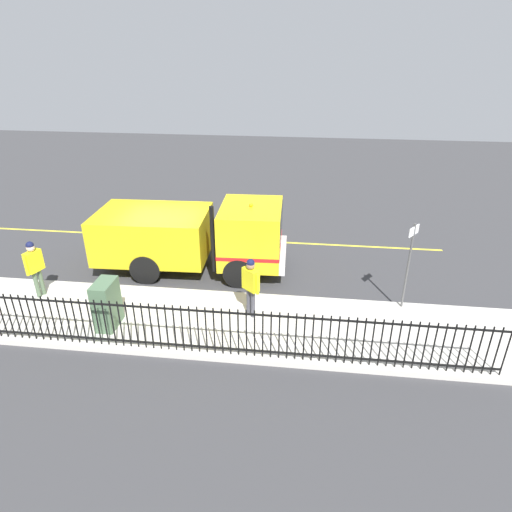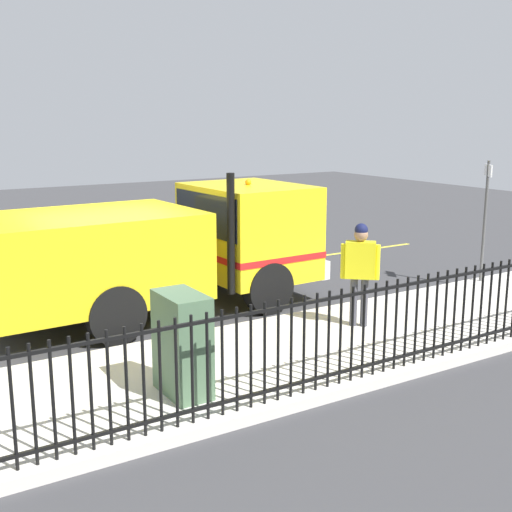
{
  "view_description": "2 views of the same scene",
  "coord_description": "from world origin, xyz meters",
  "px_view_note": "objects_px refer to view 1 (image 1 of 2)",
  "views": [
    {
      "loc": [
        12.62,
        4.59,
        6.89
      ],
      "look_at": [
        1.13,
        3.19,
        1.25
      ],
      "focal_mm": 30.9,
      "sensor_mm": 36.0,
      "label": 1
    },
    {
      "loc": [
        10.47,
        -3.68,
        3.53
      ],
      "look_at": [
        1.93,
        1.63,
        1.39
      ],
      "focal_mm": 45.94,
      "sensor_mm": 36.0,
      "label": 2
    }
  ],
  "objects_px": {
    "traffic_cone": "(192,234)",
    "street_sign": "(410,257)",
    "pedestrian_distant": "(34,263)",
    "worker_standing": "(251,282)",
    "work_truck": "(201,233)",
    "utility_cabinet": "(107,304)"
  },
  "relations": [
    {
      "from": "traffic_cone",
      "to": "pedestrian_distant",
      "type": "bearing_deg",
      "value": -35.79
    },
    {
      "from": "work_truck",
      "to": "worker_standing",
      "type": "distance_m",
      "value": 3.47
    },
    {
      "from": "work_truck",
      "to": "worker_standing",
      "type": "bearing_deg",
      "value": 33.31
    },
    {
      "from": "utility_cabinet",
      "to": "street_sign",
      "type": "relative_size",
      "value": 0.51
    },
    {
      "from": "pedestrian_distant",
      "to": "utility_cabinet",
      "type": "xyz_separation_m",
      "value": [
        1.21,
        2.64,
        -0.42
      ]
    },
    {
      "from": "traffic_cone",
      "to": "street_sign",
      "type": "bearing_deg",
      "value": 60.74
    },
    {
      "from": "pedestrian_distant",
      "to": "worker_standing",
      "type": "bearing_deg",
      "value": 103.63
    },
    {
      "from": "worker_standing",
      "to": "traffic_cone",
      "type": "xyz_separation_m",
      "value": [
        -4.93,
        -2.92,
        -0.86
      ]
    },
    {
      "from": "worker_standing",
      "to": "pedestrian_distant",
      "type": "height_order",
      "value": "pedestrian_distant"
    },
    {
      "from": "worker_standing",
      "to": "pedestrian_distant",
      "type": "distance_m",
      "value": 6.28
    },
    {
      "from": "utility_cabinet",
      "to": "traffic_cone",
      "type": "xyz_separation_m",
      "value": [
        -5.85,
        0.71,
        -0.46
      ]
    },
    {
      "from": "work_truck",
      "to": "utility_cabinet",
      "type": "height_order",
      "value": "work_truck"
    },
    {
      "from": "worker_standing",
      "to": "utility_cabinet",
      "type": "relative_size",
      "value": 1.33
    },
    {
      "from": "work_truck",
      "to": "worker_standing",
      "type": "relative_size",
      "value": 3.64
    },
    {
      "from": "utility_cabinet",
      "to": "work_truck",
      "type": "bearing_deg",
      "value": 156.61
    },
    {
      "from": "work_truck",
      "to": "traffic_cone",
      "type": "height_order",
      "value": "work_truck"
    },
    {
      "from": "street_sign",
      "to": "worker_standing",
      "type": "bearing_deg",
      "value": -77.07
    },
    {
      "from": "pedestrian_distant",
      "to": "traffic_cone",
      "type": "xyz_separation_m",
      "value": [
        -4.64,
        3.35,
        -0.88
      ]
    },
    {
      "from": "pedestrian_distant",
      "to": "street_sign",
      "type": "xyz_separation_m",
      "value": [
        -0.67,
        10.44,
        0.5
      ]
    },
    {
      "from": "work_truck",
      "to": "pedestrian_distant",
      "type": "bearing_deg",
      "value": -61.27
    },
    {
      "from": "pedestrian_distant",
      "to": "street_sign",
      "type": "height_order",
      "value": "street_sign"
    },
    {
      "from": "pedestrian_distant",
      "to": "street_sign",
      "type": "bearing_deg",
      "value": 109.95
    }
  ]
}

